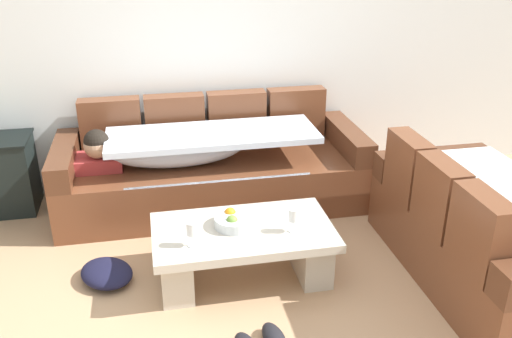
# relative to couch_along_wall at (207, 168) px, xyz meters

# --- Properties ---
(ground_plane) EXTENTS (14.00, 14.00, 0.00)m
(ground_plane) POSITION_rel_couch_along_wall_xyz_m (0.11, -1.63, -0.33)
(ground_plane) COLOR tan
(back_wall) EXTENTS (9.00, 0.10, 2.70)m
(back_wall) POSITION_rel_couch_along_wall_xyz_m (0.11, 0.52, 1.02)
(back_wall) COLOR silver
(back_wall) RESTS_ON ground_plane
(couch_along_wall) EXTENTS (2.55, 0.92, 0.88)m
(couch_along_wall) POSITION_rel_couch_along_wall_xyz_m (0.00, 0.00, 0.00)
(couch_along_wall) COLOR brown
(couch_along_wall) RESTS_ON ground_plane
(couch_near_window) EXTENTS (0.92, 1.74, 0.88)m
(couch_near_window) POSITION_rel_couch_along_wall_xyz_m (1.68, -1.45, 0.01)
(couch_near_window) COLOR brown
(couch_near_window) RESTS_ON ground_plane
(coffee_table) EXTENTS (1.20, 0.68, 0.38)m
(coffee_table) POSITION_rel_couch_along_wall_xyz_m (0.11, -1.14, -0.09)
(coffee_table) COLOR beige
(coffee_table) RESTS_ON ground_plane
(fruit_bowl) EXTENTS (0.28, 0.28, 0.10)m
(fruit_bowl) POSITION_rel_couch_along_wall_xyz_m (0.06, -1.10, 0.09)
(fruit_bowl) COLOR silver
(fruit_bowl) RESTS_ON coffee_table
(wine_glass_near_left) EXTENTS (0.07, 0.07, 0.17)m
(wine_glass_near_left) POSITION_rel_couch_along_wall_xyz_m (-0.24, -1.29, 0.17)
(wine_glass_near_left) COLOR silver
(wine_glass_near_left) RESTS_ON coffee_table
(wine_glass_near_right) EXTENTS (0.07, 0.07, 0.17)m
(wine_glass_near_right) POSITION_rel_couch_along_wall_xyz_m (0.42, -1.25, 0.17)
(wine_glass_near_right) COLOR silver
(wine_glass_near_right) RESTS_ON coffee_table
(crumpled_garment) EXTENTS (0.49, 0.51, 0.12)m
(crumpled_garment) POSITION_rel_couch_along_wall_xyz_m (-0.81, -1.01, -0.27)
(crumpled_garment) COLOR #191933
(crumpled_garment) RESTS_ON ground_plane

